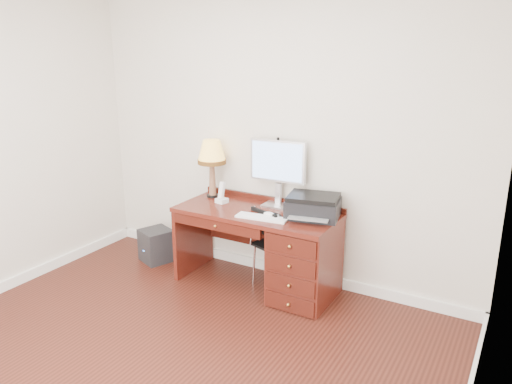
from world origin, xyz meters
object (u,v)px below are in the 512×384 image
Objects in this scene: desk at (288,251)px; monitor at (278,165)px; chair at (275,240)px; printer at (313,206)px; leg_lamp at (212,155)px; phone at (222,197)px; equipment_box at (156,245)px.

monitor reaches higher than desk.
chair is (0.08, -0.19, -0.67)m from monitor.
printer is 1.16m from leg_lamp.
leg_lamp is (-1.11, 0.07, 0.32)m from printer.
phone reaches higher than equipment_box.
equipment_box is at bearing -178.71° from desk.
desk is 0.17m from chair.
desk is at bearing -47.14° from monitor.
printer is at bearing 25.60° from desk.
leg_lamp is 2.80× the size of phone.
leg_lamp is at bearing 39.37° from equipment_box.
monitor is at bearing 32.92° from equipment_box.
monitor reaches higher than chair.
monitor reaches higher than phone.
desk is 2.40× the size of monitor.
chair is at bearing -9.21° from leg_lamp.
chair reaches higher than equipment_box.
leg_lamp reaches higher than printer.
equipment_box is at bearing -157.38° from chair.
phone is at bearing -160.50° from chair.
printer is at bearing -20.38° from monitor.
chair is at bearing 24.44° from equipment_box.
phone is 0.26× the size of chair.
leg_lamp is 0.42m from phone.
phone is (0.19, -0.12, -0.36)m from leg_lamp.
leg_lamp is 1.66× the size of equipment_box.
printer reaches higher than chair.
chair is at bearing 166.85° from desk.
desk is 0.49m from printer.
chair is (-0.35, -0.06, -0.37)m from printer.
leg_lamp is at bearing -169.51° from chair.
desk is at bearing 22.81° from equipment_box.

